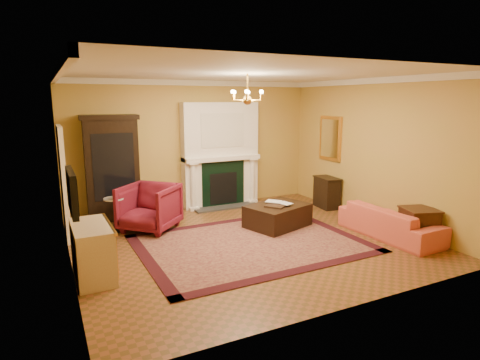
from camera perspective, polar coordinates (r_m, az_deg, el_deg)
floor at (r=7.52m, az=0.99°, el=-8.64°), size 6.00×5.50×0.02m
ceiling at (r=7.08m, az=1.07°, el=15.01°), size 6.00×5.50×0.02m
wall_back at (r=9.66m, az=-6.52°, el=4.98°), size 6.00×0.02×3.00m
wall_front at (r=4.90m, az=15.99°, el=-1.56°), size 6.00×0.02×3.00m
wall_left at (r=6.37m, az=-23.81°, el=0.82°), size 0.02×5.50×3.00m
wall_right at (r=8.92m, az=18.53°, el=3.94°), size 0.02×5.50×3.00m
fireplace at (r=9.74m, az=-2.78°, el=3.28°), size 1.90×0.70×2.50m
crown_molding at (r=7.94m, az=-2.20°, el=14.09°), size 6.00×5.50×0.12m
doorway at (r=8.13m, az=-23.76°, el=-0.36°), size 0.08×1.05×2.10m
tv_panel at (r=5.81m, az=-22.78°, el=-1.54°), size 0.09×0.95×0.58m
gilt_mirror at (r=9.91m, az=12.71°, el=5.81°), size 0.06×0.76×1.05m
chandelier at (r=7.06m, az=1.06°, el=11.75°), size 0.63×0.55×0.53m
oriental_rug at (r=7.34m, az=1.53°, el=-8.99°), size 3.96×2.99×0.02m
china_cabinet at (r=8.98m, az=-17.71°, el=1.31°), size 1.10×0.54×2.15m
wingback_armchair at (r=8.15m, az=-12.78°, el=-3.52°), size 1.35×1.35×1.02m
pedestal_table at (r=8.24m, az=-17.43°, el=-4.39°), size 0.38×0.38×0.68m
commode at (r=6.28m, az=-20.24°, el=-9.49°), size 0.52×1.08×0.80m
coral_sofa at (r=8.11m, az=20.60°, el=-4.90°), size 0.64×2.01×0.78m
end_table at (r=7.96m, az=24.06°, el=-6.08°), size 0.67×0.67×0.61m
console_table at (r=9.86m, az=12.22°, el=-1.82°), size 0.43×0.68×0.72m
leather_ottoman at (r=8.24m, az=5.36°, el=-5.05°), size 1.41×1.20×0.45m
ottoman_tray at (r=8.11m, az=5.26°, el=-3.56°), size 0.60×0.58×0.03m
book_a at (r=8.12m, az=4.58°, el=-2.33°), size 0.19×0.17×0.30m
book_b at (r=8.04m, az=5.96°, el=-2.57°), size 0.20×0.07×0.28m
topiary_left at (r=9.42m, az=-6.52°, el=4.55°), size 0.15×0.15×0.41m
topiary_right at (r=9.95m, az=0.75°, el=5.00°), size 0.16×0.16×0.42m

